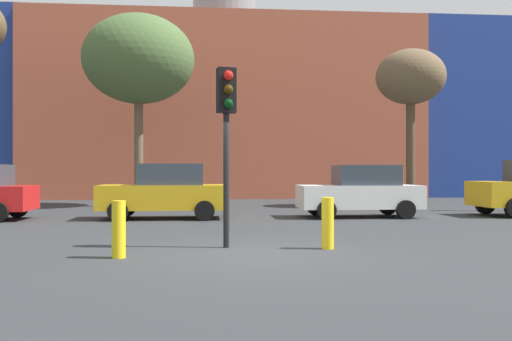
# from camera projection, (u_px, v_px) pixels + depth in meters

# --- Properties ---
(ground_plane) EXTENTS (200.00, 200.00, 0.00)m
(ground_plane) POSITION_uv_depth(u_px,v_px,m) (255.00, 254.00, 10.14)
(ground_plane) COLOR #2D3033
(building_backdrop) EXTENTS (39.08, 10.82, 12.34)m
(building_backdrop) POSITION_uv_depth(u_px,v_px,m) (224.00, 113.00, 34.99)
(building_backdrop) COLOR #B2563D
(building_backdrop) RESTS_ON ground_plane
(parked_car_1) EXTENTS (4.06, 1.99, 1.76)m
(parked_car_1) POSITION_uv_depth(u_px,v_px,m) (166.00, 191.00, 17.55)
(parked_car_1) COLOR gold
(parked_car_1) RESTS_ON ground_plane
(parked_car_2) EXTENTS (3.97, 1.95, 1.72)m
(parked_car_2) POSITION_uv_depth(u_px,v_px,m) (361.00, 191.00, 18.13)
(parked_car_2) COLOR white
(parked_car_2) RESTS_ON ground_plane
(traffic_light_island) EXTENTS (0.41, 0.40, 3.59)m
(traffic_light_island) POSITION_uv_depth(u_px,v_px,m) (227.00, 115.00, 10.94)
(traffic_light_island) COLOR black
(traffic_light_island) RESTS_ON ground_plane
(bare_tree_0) EXTENTS (2.95, 2.95, 6.74)m
(bare_tree_0) POSITION_uv_depth(u_px,v_px,m) (411.00, 79.00, 23.46)
(bare_tree_0) COLOR brown
(bare_tree_0) RESTS_ON ground_plane
(bare_tree_1) EXTENTS (4.77, 4.77, 8.23)m
(bare_tree_1) POSITION_uv_depth(u_px,v_px,m) (139.00, 60.00, 23.52)
(bare_tree_1) COLOR brown
(bare_tree_1) RESTS_ON ground_plane
(bollard_yellow_0) EXTENTS (0.24, 0.24, 1.01)m
(bollard_yellow_0) POSITION_uv_depth(u_px,v_px,m) (119.00, 229.00, 9.65)
(bollard_yellow_0) COLOR yellow
(bollard_yellow_0) RESTS_ON ground_plane
(bollard_yellow_1) EXTENTS (0.24, 0.24, 1.01)m
(bollard_yellow_1) POSITION_uv_depth(u_px,v_px,m) (328.00, 223.00, 10.77)
(bollard_yellow_1) COLOR yellow
(bollard_yellow_1) RESTS_ON ground_plane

